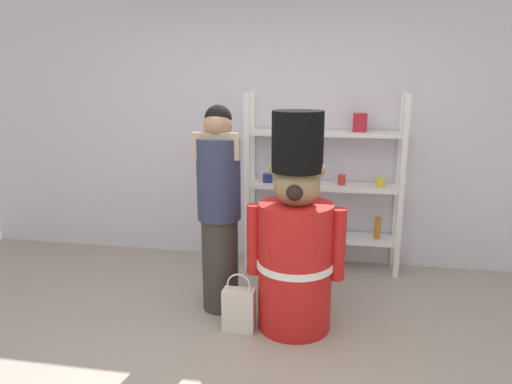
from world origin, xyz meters
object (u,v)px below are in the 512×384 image
Objects in this scene: person_shopper at (219,207)px; merchandise_shelf at (322,184)px; teddy_bear_guard at (296,241)px; shopping_bag at (239,309)px.

merchandise_shelf is at bearing 54.00° from person_shopper.
merchandise_shelf reaches higher than teddy_bear_guard.
merchandise_shelf is at bearing 68.57° from shopping_bag.
person_shopper reaches higher than teddy_bear_guard.
teddy_bear_guard is 0.99× the size of person_shopper.
merchandise_shelf is 1.05× the size of teddy_bear_guard.
person_shopper is (-0.75, -1.03, 0.01)m from merchandise_shelf.
teddy_bear_guard is 3.60× the size of shopping_bag.
merchandise_shelf is at bearing 83.63° from teddy_bear_guard.
person_shopper is (-0.61, 0.19, 0.18)m from teddy_bear_guard.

